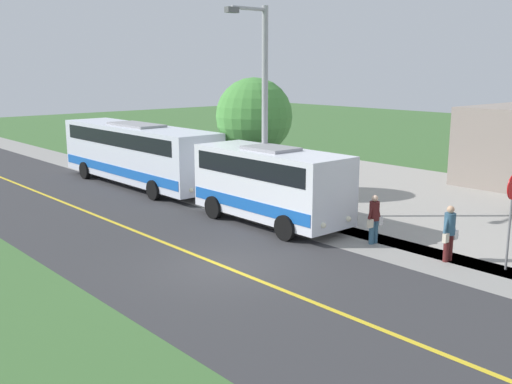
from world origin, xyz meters
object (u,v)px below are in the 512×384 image
at_px(pedestrian_with_bags, 449,232).
at_px(tree_curbside, 254,117).
at_px(street_light_pole, 262,104).
at_px(shuttle_bus_front, 271,182).
at_px(pedestrian_waiting, 374,218).
at_px(stop_sign, 512,205).
at_px(transit_bus_rear, 137,152).

height_order(pedestrian_with_bags, tree_curbside, tree_curbside).
bearing_deg(tree_curbside, street_light_pole, 53.32).
bearing_deg(shuttle_bus_front, pedestrian_with_bags, 98.54).
height_order(pedestrian_waiting, tree_curbside, tree_curbside).
height_order(shuttle_bus_front, stop_sign, shuttle_bus_front).
relative_size(transit_bus_rear, pedestrian_with_bags, 6.43).
relative_size(shuttle_bus_front, pedestrian_with_bags, 3.80).
xyz_separation_m(street_light_pole, tree_curbside, (-2.52, -3.39, -0.81)).
xyz_separation_m(shuttle_bus_front, pedestrian_waiting, (-0.81, 4.25, -0.72)).
xyz_separation_m(shuttle_bus_front, street_light_pole, (-0.41, -0.93, 2.84)).
bearing_deg(tree_curbside, stop_sign, 84.20).
bearing_deg(pedestrian_with_bags, pedestrian_waiting, -85.12).
xyz_separation_m(stop_sign, tree_curbside, (-1.30, -12.80, 1.68)).
xyz_separation_m(pedestrian_with_bags, tree_curbside, (-1.89, -11.23, 2.70)).
bearing_deg(pedestrian_waiting, tree_curbside, -103.89).
bearing_deg(pedestrian_with_bags, transit_bus_rear, -86.69).
bearing_deg(street_light_pole, pedestrian_waiting, 94.46).
relative_size(pedestrian_with_bags, stop_sign, 0.61).
relative_size(pedestrian_waiting, stop_sign, 0.58).
bearing_deg(transit_bus_rear, pedestrian_waiting, 93.02).
relative_size(transit_bus_rear, stop_sign, 3.91).
bearing_deg(tree_curbside, pedestrian_with_bags, 80.44).
bearing_deg(shuttle_bus_front, pedestrian_waiting, 100.80).
height_order(shuttle_bus_front, pedestrian_waiting, shuttle_bus_front).
height_order(transit_bus_rear, stop_sign, transit_bus_rear).
bearing_deg(stop_sign, street_light_pole, -82.60).
xyz_separation_m(shuttle_bus_front, tree_curbside, (-2.93, -4.31, 2.03)).
distance_m(shuttle_bus_front, tree_curbside, 5.59).
height_order(shuttle_bus_front, tree_curbside, tree_curbside).
height_order(transit_bus_rear, pedestrian_waiting, transit_bus_rear).
xyz_separation_m(pedestrian_waiting, tree_curbside, (-2.12, -8.56, 2.74)).
bearing_deg(stop_sign, pedestrian_waiting, -79.07).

